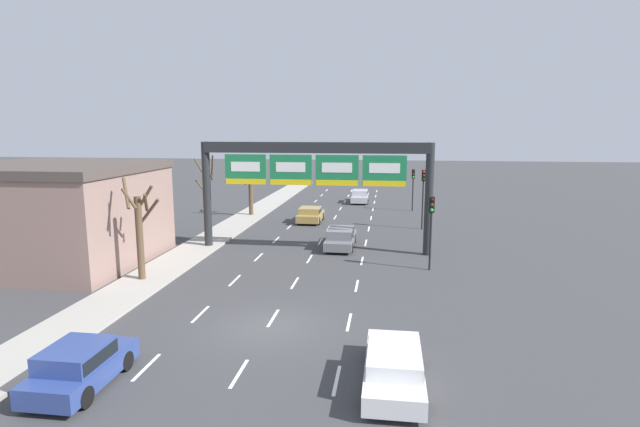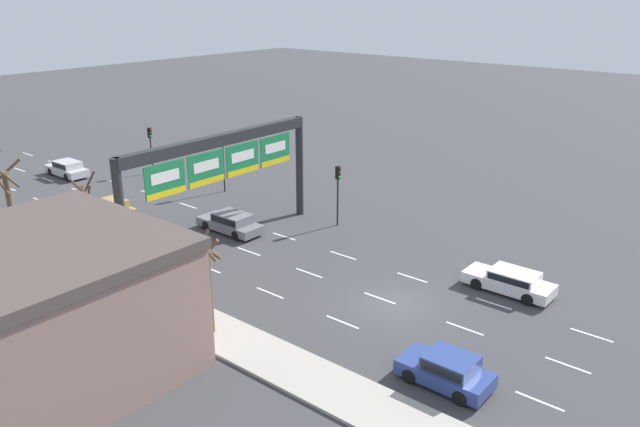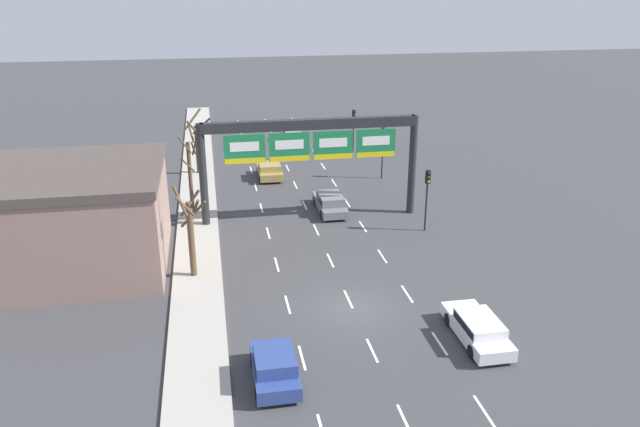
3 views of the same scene
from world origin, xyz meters
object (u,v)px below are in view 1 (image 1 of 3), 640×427
object	(u,v)px
car_grey	(341,237)
car_white	(394,365)
traffic_light_far_end	(423,187)
sign_gantry	(314,168)
car_gold	(310,214)
tree_bare_third	(251,186)
car_blue	(80,365)
car_silver	(360,196)
tree_bare_closest	(140,228)
traffic_light_near_gantry	(413,181)
traffic_light_mid_block	(431,218)
tree_bare_second	(206,197)

from	to	relation	value
car_grey	car_white	bearing A→B (deg)	-79.26
car_grey	traffic_light_far_end	bearing A→B (deg)	50.22
sign_gantry	car_grey	world-z (taller)	sign_gantry
car_gold	tree_bare_third	bearing A→B (deg)	158.53
car_blue	tree_bare_third	xyz separation A→B (m)	(-3.18, 31.20, 2.04)
car_blue	car_silver	size ratio (longest dim) A/B	0.85
car_gold	tree_bare_closest	size ratio (longest dim) A/B	0.73
sign_gantry	car_grey	bearing A→B (deg)	37.43
car_blue	traffic_light_far_end	bearing A→B (deg)	65.55
car_gold	traffic_light_near_gantry	xyz separation A→B (m)	(9.10, 7.32, 2.26)
car_gold	tree_bare_closest	xyz separation A→B (m)	(-6.30, -18.05, 2.19)
car_white	tree_bare_third	world-z (taller)	tree_bare_third
traffic_light_mid_block	tree_bare_closest	xyz separation A→B (m)	(-15.48, -4.30, -0.17)
car_grey	sign_gantry	bearing A→B (deg)	-142.57
car_white	sign_gantry	bearing A→B (deg)	106.65
car_blue	tree_bare_closest	distance (m)	11.54
sign_gantry	car_gold	world-z (taller)	sign_gantry
car_white	traffic_light_near_gantry	distance (m)	34.82
car_silver	tree_bare_third	xyz separation A→B (m)	(-9.61, -9.91, 2.05)
car_white	traffic_light_near_gantry	bearing A→B (deg)	86.58
car_blue	car_grey	world-z (taller)	car_blue
car_blue	car_silver	distance (m)	41.61
car_grey	car_silver	size ratio (longest dim) A/B	1.06
traffic_light_near_gantry	tree_bare_third	size ratio (longest dim) A/B	0.76
car_gold	traffic_light_near_gantry	size ratio (longest dim) A/B	0.96
tree_bare_closest	tree_bare_third	xyz separation A→B (m)	(0.30, 20.41, -0.10)
traffic_light_near_gantry	car_blue	bearing A→B (deg)	-108.24
traffic_light_far_end	tree_bare_third	distance (m)	16.03
car_gold	car_silver	bearing A→B (deg)	73.59
car_white	car_silver	world-z (taller)	car_silver
sign_gantry	tree_bare_second	distance (m)	8.87
tree_bare_closest	car_gold	bearing A→B (deg)	70.77
car_gold	car_blue	bearing A→B (deg)	-95.58
car_silver	tree_bare_second	distance (m)	22.79
car_white	tree_bare_second	distance (m)	23.64
sign_gantry	car_silver	distance (m)	23.04
car_grey	tree_bare_second	distance (m)	10.27
tree_bare_second	car_grey	bearing A→B (deg)	-5.06
sign_gantry	tree_bare_closest	bearing A→B (deg)	-136.20
car_blue	tree_bare_second	bearing A→B (deg)	99.77
traffic_light_near_gantry	tree_bare_third	bearing A→B (deg)	-161.80
car_white	car_silver	size ratio (longest dim) A/B	1.05
car_silver	traffic_light_far_end	size ratio (longest dim) A/B	0.95
sign_gantry	car_gold	size ratio (longest dim) A/B	3.88
sign_gantry	traffic_light_near_gantry	xyz separation A→B (m)	(7.20, 17.52, -2.57)
sign_gantry	traffic_light_far_end	distance (m)	11.51
traffic_light_mid_block	traffic_light_far_end	bearing A→B (deg)	88.59
car_grey	tree_bare_third	distance (m)	14.93
car_gold	traffic_light_near_gantry	bearing A→B (deg)	38.81
car_gold	tree_bare_second	world-z (taller)	tree_bare_second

